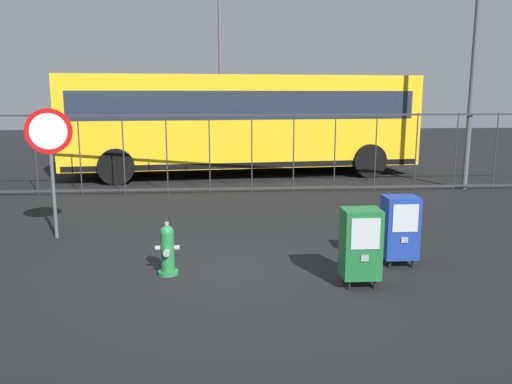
{
  "coord_description": "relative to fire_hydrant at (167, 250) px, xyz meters",
  "views": [
    {
      "loc": [
        -0.28,
        -6.9,
        2.46
      ],
      "look_at": [
        0.3,
        1.2,
        0.9
      ],
      "focal_mm": 35.91,
      "sensor_mm": 36.0,
      "label": 1
    }
  ],
  "objects": [
    {
      "name": "newspaper_box_primary",
      "position": [
        3.32,
        0.17,
        0.22
      ],
      "size": [
        0.48,
        0.42,
        1.02
      ],
      "color": "black",
      "rests_on": "ground_plane"
    },
    {
      "name": "newspaper_box_secondary",
      "position": [
        2.53,
        -0.59,
        0.22
      ],
      "size": [
        0.48,
        0.42,
        1.02
      ],
      "color": "black",
      "rests_on": "ground_plane"
    },
    {
      "name": "fence_barrier",
      "position": [
        1.01,
        5.96,
        0.67
      ],
      "size": [
        18.03,
        0.04,
        2.0
      ],
      "color": "#2D2D33",
      "rests_on": "ground_plane"
    },
    {
      "name": "bus_far",
      "position": [
        1.09,
        12.98,
        1.36
      ],
      "size": [
        10.58,
        3.06,
        3.0
      ],
      "rotation": [
        0.0,
        0.0,
        -0.03
      ],
      "color": "red",
      "rests_on": "ground_plane"
    },
    {
      "name": "fire_hydrant",
      "position": [
        0.0,
        0.0,
        0.0
      ],
      "size": [
        0.33,
        0.32,
        0.75
      ],
      "color": "#1E7238",
      "rests_on": "ground_plane"
    },
    {
      "name": "bus_near",
      "position": [
        1.42,
        8.96,
        1.36
      ],
      "size": [
        10.7,
        3.6,
        3.0
      ],
      "rotation": [
        0.0,
        0.0,
        0.1
      ],
      "color": "gold",
      "rests_on": "ground_plane"
    },
    {
      "name": "street_light_near_right",
      "position": [
        7.18,
        6.05,
        3.41
      ],
      "size": [
        0.32,
        0.32,
        6.43
      ],
      "color": "#4C4F54",
      "rests_on": "ground_plane"
    },
    {
      "name": "street_light_near_left",
      "position": [
        0.81,
        14.5,
        3.57
      ],
      "size": [
        0.32,
        0.32,
        6.74
      ],
      "color": "#4C4F54",
      "rests_on": "ground_plane"
    },
    {
      "name": "ground_plane",
      "position": [
        1.01,
        0.09,
        -0.35
      ],
      "size": [
        60.0,
        60.0,
        0.0
      ],
      "primitive_type": "plane",
      "color": "black"
    },
    {
      "name": "stop_sign",
      "position": [
        -2.1,
        1.96,
        1.25
      ],
      "size": [
        0.71,
        0.31,
        2.23
      ],
      "color": "#4C4F54",
      "rests_on": "ground_plane"
    }
  ]
}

